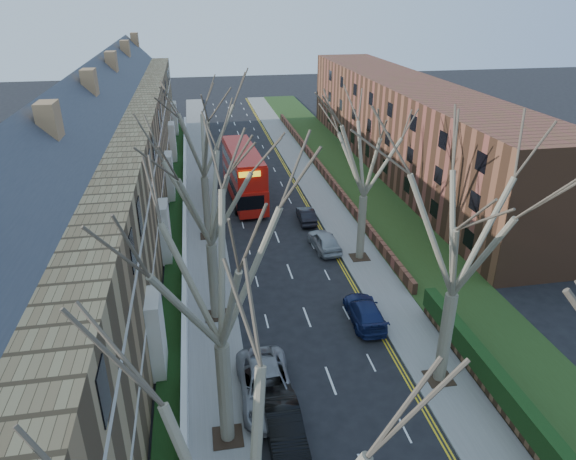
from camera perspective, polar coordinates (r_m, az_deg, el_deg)
pavement_left at (r=54.09m, az=-9.59°, el=4.22°), size 3.00×102.00×0.12m
pavement_right at (r=55.43m, az=2.93°, el=5.06°), size 3.00×102.00×0.12m
terrace_left at (r=45.38m, az=-19.53°, el=6.39°), size 9.70×78.00×13.60m
flats_right at (r=61.17m, az=12.89°, el=11.19°), size 13.97×54.00×10.00m
wall_hedge_right at (r=26.32m, az=26.85°, el=-20.83°), size 0.70×24.00×1.80m
front_wall_left at (r=46.48m, az=-11.39°, el=1.29°), size 0.30×78.00×1.00m
grass_verge_right at (r=56.55m, az=7.40°, el=5.38°), size 6.00×102.00×0.06m
tree_left_mid at (r=20.02m, az=-8.02°, el=-3.03°), size 10.50×10.50×14.71m
tree_left_far at (r=29.34m, az=-9.02°, el=5.47°), size 10.15×10.15×14.22m
tree_left_dist at (r=40.80m, az=-9.68°, el=11.39°), size 10.50×10.50×14.71m
tree_right_mid at (r=24.79m, az=19.01°, el=1.45°), size 10.50×10.50×14.71m
tree_right_far at (r=36.99m, az=8.78°, el=9.56°), size 10.15×10.15×14.22m
double_decker_bus at (r=51.04m, az=-4.96°, el=6.08°), size 3.50×12.13×4.98m
car_left_mid at (r=25.25m, az=-0.50°, el=-20.83°), size 1.75×4.71×1.54m
car_left_far at (r=27.08m, az=-2.44°, el=-16.91°), size 2.67×5.80×1.61m
car_right_near at (r=32.87m, az=8.53°, el=-8.95°), size 2.12×4.82×1.38m
car_right_mid at (r=41.22m, az=4.08°, el=-1.20°), size 2.16×4.57×1.51m
car_right_far at (r=46.13m, az=2.05°, el=1.63°), size 1.49×3.91×1.27m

